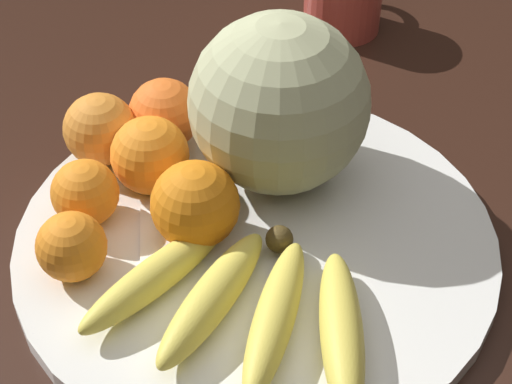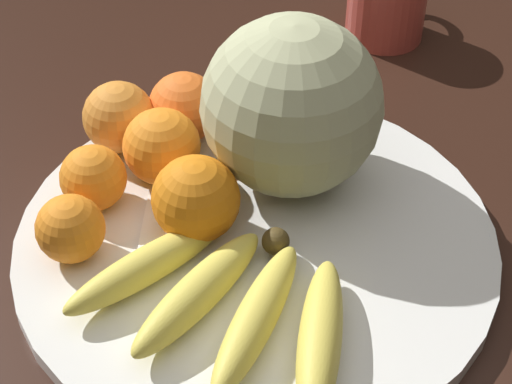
{
  "view_description": "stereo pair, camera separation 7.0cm",
  "coord_description": "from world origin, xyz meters",
  "px_view_note": "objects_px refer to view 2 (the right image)",
  "views": [
    {
      "loc": [
        -0.49,
        0.04,
        1.25
      ],
      "look_at": [
        0.02,
        0.05,
        0.77
      ],
      "focal_mm": 60.0,
      "sensor_mm": 36.0,
      "label": 1
    },
    {
      "loc": [
        -0.49,
        -0.03,
        1.25
      ],
      "look_at": [
        0.02,
        0.05,
        0.77
      ],
      "focal_mm": 60.0,
      "sensor_mm": 36.0,
      "label": 2
    }
  ],
  "objects_px": {
    "orange_back_left": "(119,117)",
    "produce_tag": "(157,227)",
    "kitchen_table": "(309,332)",
    "orange_front_left": "(162,146)",
    "fruit_bowl": "(256,241)",
    "orange_top_small": "(184,107)",
    "orange_front_right": "(70,229)",
    "ceramic_mug": "(387,1)",
    "melon": "(292,106)",
    "orange_back_right": "(93,178)",
    "banana_bunch": "(232,302)",
    "orange_mid_center": "(196,199)"
  },
  "relations": [
    {
      "from": "kitchen_table",
      "to": "ceramic_mug",
      "type": "xyz_separation_m",
      "value": [
        0.39,
        -0.04,
        0.12
      ]
    },
    {
      "from": "fruit_bowl",
      "to": "ceramic_mug",
      "type": "xyz_separation_m",
      "value": [
        0.37,
        -0.09,
        0.03
      ]
    },
    {
      "from": "orange_front_left",
      "to": "orange_front_right",
      "type": "distance_m",
      "value": 0.12
    },
    {
      "from": "produce_tag",
      "to": "orange_front_right",
      "type": "bearing_deg",
      "value": 115.87
    },
    {
      "from": "produce_tag",
      "to": "fruit_bowl",
      "type": "bearing_deg",
      "value": -92.61
    },
    {
      "from": "orange_front_left",
      "to": "orange_back_left",
      "type": "bearing_deg",
      "value": 53.78
    },
    {
      "from": "fruit_bowl",
      "to": "melon",
      "type": "xyz_separation_m",
      "value": [
        0.08,
        -0.02,
        0.09
      ]
    },
    {
      "from": "kitchen_table",
      "to": "orange_top_small",
      "type": "bearing_deg",
      "value": 44.39
    },
    {
      "from": "fruit_bowl",
      "to": "orange_mid_center",
      "type": "relative_size",
      "value": 5.51
    },
    {
      "from": "melon",
      "to": "produce_tag",
      "type": "distance_m",
      "value": 0.16
    },
    {
      "from": "orange_mid_center",
      "to": "orange_back_left",
      "type": "xyz_separation_m",
      "value": [
        0.1,
        0.1,
        -0.0
      ]
    },
    {
      "from": "fruit_bowl",
      "to": "orange_front_right",
      "type": "bearing_deg",
      "value": 107.18
    },
    {
      "from": "orange_front_right",
      "to": "produce_tag",
      "type": "xyz_separation_m",
      "value": [
        0.04,
        -0.06,
        -0.03
      ]
    },
    {
      "from": "orange_front_right",
      "to": "ceramic_mug",
      "type": "distance_m",
      "value": 0.48
    },
    {
      "from": "orange_top_small",
      "to": "ceramic_mug",
      "type": "bearing_deg",
      "value": -36.59
    },
    {
      "from": "orange_front_right",
      "to": "orange_back_left",
      "type": "distance_m",
      "value": 0.14
    },
    {
      "from": "orange_back_left",
      "to": "orange_top_small",
      "type": "height_order",
      "value": "same"
    },
    {
      "from": "orange_back_right",
      "to": "produce_tag",
      "type": "height_order",
      "value": "orange_back_right"
    },
    {
      "from": "orange_front_right",
      "to": "ceramic_mug",
      "type": "xyz_separation_m",
      "value": [
        0.41,
        -0.24,
        -0.0
      ]
    },
    {
      "from": "ceramic_mug",
      "to": "orange_front_right",
      "type": "bearing_deg",
      "value": 150.04
    },
    {
      "from": "orange_top_small",
      "to": "produce_tag",
      "type": "xyz_separation_m",
      "value": [
        -0.13,
        -0.0,
        -0.03
      ]
    },
    {
      "from": "fruit_bowl",
      "to": "orange_front_right",
      "type": "xyz_separation_m",
      "value": [
        -0.05,
        0.15,
        0.04
      ]
    },
    {
      "from": "kitchen_table",
      "to": "orange_front_left",
      "type": "relative_size",
      "value": 23.24
    },
    {
      "from": "kitchen_table",
      "to": "orange_back_left",
      "type": "relative_size",
      "value": 24.02
    },
    {
      "from": "melon",
      "to": "banana_bunch",
      "type": "relative_size",
      "value": 0.71
    },
    {
      "from": "banana_bunch",
      "to": "produce_tag",
      "type": "distance_m",
      "value": 0.12
    },
    {
      "from": "orange_back_left",
      "to": "produce_tag",
      "type": "bearing_deg",
      "value": -150.13
    },
    {
      "from": "orange_back_left",
      "to": "kitchen_table",
      "type": "bearing_deg",
      "value": -121.1
    },
    {
      "from": "fruit_bowl",
      "to": "banana_bunch",
      "type": "relative_size",
      "value": 1.84
    },
    {
      "from": "fruit_bowl",
      "to": "orange_back_right",
      "type": "xyz_separation_m",
      "value": [
        0.02,
        0.15,
        0.04
      ]
    },
    {
      "from": "kitchen_table",
      "to": "orange_top_small",
      "type": "xyz_separation_m",
      "value": [
        0.15,
        0.14,
        0.13
      ]
    },
    {
      "from": "fruit_bowl",
      "to": "orange_front_left",
      "type": "bearing_deg",
      "value": 57.07
    },
    {
      "from": "orange_front_left",
      "to": "orange_front_right",
      "type": "bearing_deg",
      "value": 154.64
    },
    {
      "from": "fruit_bowl",
      "to": "orange_top_small",
      "type": "bearing_deg",
      "value": 35.78
    },
    {
      "from": "kitchen_table",
      "to": "melon",
      "type": "xyz_separation_m",
      "value": [
        0.1,
        0.03,
        0.18
      ]
    },
    {
      "from": "orange_front_left",
      "to": "orange_front_right",
      "type": "relative_size",
      "value": 1.23
    },
    {
      "from": "melon",
      "to": "orange_front_left",
      "type": "distance_m",
      "value": 0.12
    },
    {
      "from": "orange_back_right",
      "to": "melon",
      "type": "bearing_deg",
      "value": -68.75
    },
    {
      "from": "orange_mid_center",
      "to": "orange_back_left",
      "type": "distance_m",
      "value": 0.14
    },
    {
      "from": "orange_front_left",
      "to": "produce_tag",
      "type": "height_order",
      "value": "orange_front_left"
    },
    {
      "from": "orange_front_left",
      "to": "orange_front_right",
      "type": "xyz_separation_m",
      "value": [
        -0.11,
        0.05,
        -0.01
      ]
    },
    {
      "from": "orange_top_small",
      "to": "orange_front_left",
      "type": "bearing_deg",
      "value": 174.19
    },
    {
      "from": "banana_bunch",
      "to": "orange_front_left",
      "type": "height_order",
      "value": "orange_front_left"
    },
    {
      "from": "produce_tag",
      "to": "ceramic_mug",
      "type": "relative_size",
      "value": 0.66
    },
    {
      "from": "fruit_bowl",
      "to": "orange_back_left",
      "type": "height_order",
      "value": "orange_back_left"
    },
    {
      "from": "orange_top_small",
      "to": "fruit_bowl",
      "type": "bearing_deg",
      "value": -144.22
    },
    {
      "from": "fruit_bowl",
      "to": "produce_tag",
      "type": "relative_size",
      "value": 5.08
    },
    {
      "from": "fruit_bowl",
      "to": "banana_bunch",
      "type": "bearing_deg",
      "value": 177.41
    },
    {
      "from": "ceramic_mug",
      "to": "produce_tag",
      "type": "bearing_deg",
      "value": 154.64
    },
    {
      "from": "banana_bunch",
      "to": "orange_top_small",
      "type": "relative_size",
      "value": 3.31
    }
  ]
}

